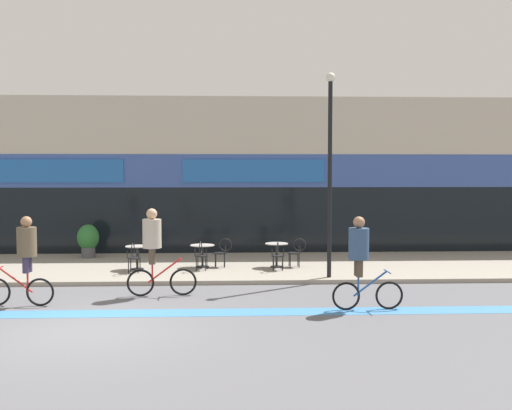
{
  "coord_description": "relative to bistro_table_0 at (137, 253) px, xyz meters",
  "views": [
    {
      "loc": [
        2.79,
        -11.81,
        3.2
      ],
      "look_at": [
        3.55,
        5.81,
        2.13
      ],
      "focal_mm": 42.0,
      "sensor_mm": 36.0,
      "label": 1
    }
  ],
  "objects": [
    {
      "name": "bistro_table_1",
      "position": [
        1.98,
        0.33,
        -0.01
      ],
      "size": [
        0.76,
        0.76,
        0.7
      ],
      "color": "black",
      "rests_on": "sidewalk_slab"
    },
    {
      "name": "cyclist_0",
      "position": [
        0.94,
        -3.33,
        0.67
      ],
      "size": [
        1.75,
        0.54,
        2.21
      ],
      "rotation": [
        0.0,
        0.0,
        0.07
      ],
      "color": "black",
      "rests_on": "ground"
    },
    {
      "name": "bike_lane_stripe",
      "position": [
        0.07,
        -5.13,
        -0.63
      ],
      "size": [
        36.0,
        0.7,
        0.01
      ],
      "primitive_type": "cube",
      "color": "#3D7AB7",
      "rests_on": "ground"
    },
    {
      "name": "planter_pot",
      "position": [
        -2.07,
        2.51,
        0.11
      ],
      "size": [
        0.75,
        0.75,
        1.15
      ],
      "color": "#4C4C51",
      "rests_on": "sidewalk_slab"
    },
    {
      "name": "storefront_facade",
      "position": [
        0.07,
        5.48,
        2.26
      ],
      "size": [
        40.0,
        4.06,
        5.82
      ],
      "color": "#B2A899",
      "rests_on": "ground"
    },
    {
      "name": "sidewalk_slab",
      "position": [
        0.07,
        0.77,
        -0.58
      ],
      "size": [
        40.0,
        5.5,
        0.12
      ],
      "primitive_type": "cube",
      "color": "gray",
      "rests_on": "ground"
    },
    {
      "name": "cafe_chair_1_near",
      "position": [
        1.97,
        -0.29,
        0.0
      ],
      "size": [
        0.44,
        0.6,
        0.9
      ],
      "rotation": [
        0.0,
        0.0,
        1.45
      ],
      "color": "black",
      "rests_on": "sidewalk_slab"
    },
    {
      "name": "bistro_table_0",
      "position": [
        0.0,
        0.0,
        0.0
      ],
      "size": [
        0.71,
        0.71,
        0.72
      ],
      "color": "black",
      "rests_on": "sidewalk_slab"
    },
    {
      "name": "cafe_chair_0_near",
      "position": [
        -0.0,
        -0.63,
        0.0
      ],
      "size": [
        0.42,
        0.59,
        0.9
      ],
      "rotation": [
        0.0,
        0.0,
        1.51
      ],
      "color": "black",
      "rests_on": "sidewalk_slab"
    },
    {
      "name": "bistro_table_2",
      "position": [
        4.3,
        0.24,
        0.02
      ],
      "size": [
        0.72,
        0.72,
        0.75
      ],
      "color": "black",
      "rests_on": "sidewalk_slab"
    },
    {
      "name": "cafe_chair_2_near",
      "position": [
        4.29,
        -0.39,
        0.0
      ],
      "size": [
        0.45,
        0.6,
        0.9
      ],
      "rotation": [
        0.0,
        0.0,
        1.44
      ],
      "color": "black",
      "rests_on": "sidewalk_slab"
    },
    {
      "name": "cafe_chair_2_side",
      "position": [
        4.92,
        0.24,
        0.0
      ],
      "size": [
        0.58,
        0.41,
        0.9
      ],
      "rotation": [
        0.0,
        0.0,
        3.17
      ],
      "color": "black",
      "rests_on": "sidewalk_slab"
    },
    {
      "name": "cyclist_2",
      "position": [
        5.79,
        -5.02,
        0.64
      ],
      "size": [
        1.64,
        0.51,
        2.13
      ],
      "rotation": [
        0.0,
        0.0,
        0.04
      ],
      "color": "black",
      "rests_on": "ground"
    },
    {
      "name": "cyclist_1",
      "position": [
        -1.92,
        -4.3,
        0.6
      ],
      "size": [
        1.68,
        0.52,
        2.1
      ],
      "rotation": [
        0.0,
        0.0,
        3.07
      ],
      "color": "black",
      "rests_on": "ground"
    },
    {
      "name": "ground_plane",
      "position": [
        0.07,
        -6.48,
        -0.64
      ],
      "size": [
        120.0,
        120.0,
        0.0
      ],
      "primitive_type": "plane",
      "color": "#5B5B60"
    },
    {
      "name": "lamp_post",
      "position": [
        5.65,
        -1.56,
        2.77
      ],
      "size": [
        0.26,
        0.26,
        5.75
      ],
      "color": "black",
      "rests_on": "sidewalk_slab"
    },
    {
      "name": "cafe_chair_1_side",
      "position": [
        2.6,
        0.33,
        0.0
      ],
      "size": [
        0.58,
        0.41,
        0.9
      ],
      "rotation": [
        0.0,
        0.0,
        3.11
      ],
      "color": "black",
      "rests_on": "sidewalk_slab"
    }
  ]
}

